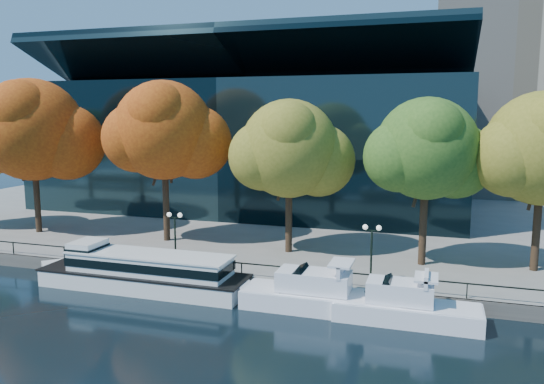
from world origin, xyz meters
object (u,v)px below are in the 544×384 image
(tour_boat, at_px, (138,270))
(tree_2, at_px, (165,132))
(cruiser_near, at_px, (315,294))
(tree_3, at_px, (291,151))
(lamp_1, at_px, (175,226))
(tree_1, at_px, (34,132))
(lamp_2, at_px, (372,240))
(cruiser_far, at_px, (400,305))
(tree_4, at_px, (429,151))

(tour_boat, bearing_deg, tree_2, 106.43)
(cruiser_near, relative_size, tree_3, 0.90)
(tour_boat, height_order, lamp_1, lamp_1)
(tree_1, bearing_deg, lamp_2, -10.44)
(cruiser_far, height_order, tree_2, tree_2)
(tour_boat, xyz_separation_m, tree_4, (19.39, 8.80, 8.32))
(cruiser_far, bearing_deg, tree_2, 153.79)
(lamp_1, distance_m, lamp_2, 14.74)
(cruiser_far, distance_m, tree_2, 25.56)
(cruiser_near, bearing_deg, tree_1, 162.23)
(tree_1, bearing_deg, cruiser_far, -15.70)
(cruiser_near, height_order, tree_2, tree_2)
(tree_3, relative_size, lamp_1, 3.12)
(tour_boat, relative_size, tree_3, 1.33)
(cruiser_far, xyz_separation_m, lamp_2, (-2.23, 3.77, 2.97))
(cruiser_near, xyz_separation_m, tree_4, (6.42, 9.07, 8.64))
(tree_1, height_order, tree_2, tree_1)
(cruiser_near, relative_size, tree_2, 0.79)
(lamp_2, bearing_deg, tree_2, 160.65)
(tree_2, bearing_deg, tour_boat, -73.57)
(tour_boat, relative_size, lamp_1, 4.16)
(cruiser_near, distance_m, tree_2, 21.17)
(lamp_1, bearing_deg, lamp_2, 0.00)
(tree_1, relative_size, tree_2, 1.03)
(cruiser_far, relative_size, tree_1, 0.66)
(tree_4, bearing_deg, tour_boat, -155.58)
(cruiser_near, xyz_separation_m, tree_1, (-29.40, 9.42, 9.63))
(tour_boat, xyz_separation_m, cruiser_far, (18.30, -0.60, -0.35))
(cruiser_near, distance_m, lamp_2, 5.49)
(cruiser_far, xyz_separation_m, tree_4, (1.09, 9.40, 8.66))
(cruiser_far, height_order, tree_1, tree_1)
(tree_1, bearing_deg, cruiser_near, -17.77)
(tour_boat, height_order, tree_1, tree_1)
(tree_3, xyz_separation_m, lamp_1, (-7.36, -6.17, -5.43))
(cruiser_far, relative_size, tree_4, 0.77)
(tour_boat, relative_size, cruiser_near, 1.47)
(tree_2, bearing_deg, tree_3, -2.43)
(tree_1, bearing_deg, tree_3, 0.41)
(cruiser_far, distance_m, tree_4, 12.83)
(cruiser_far, xyz_separation_m, tree_1, (-34.74, 9.76, 9.64))
(tour_boat, bearing_deg, tree_4, 24.42)
(tour_boat, height_order, cruiser_near, cruiser_near)
(cruiser_near, relative_size, cruiser_far, 1.17)
(cruiser_far, distance_m, tree_1, 37.35)
(tree_2, relative_size, lamp_2, 3.55)
(cruiser_near, height_order, lamp_1, lamp_1)
(cruiser_near, relative_size, lamp_2, 2.82)
(tree_1, bearing_deg, tour_boat, -29.14)
(tree_4, xyz_separation_m, lamp_1, (-18.05, -5.63, -5.69))
(tree_1, distance_m, tree_4, 35.84)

